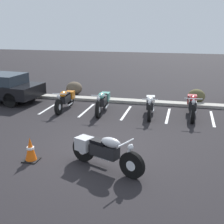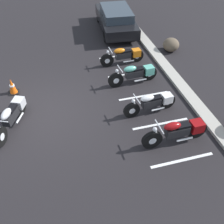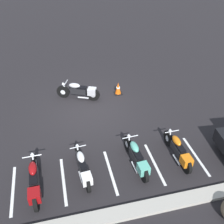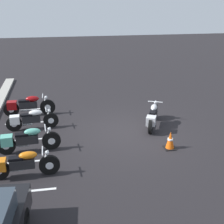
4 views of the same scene
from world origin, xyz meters
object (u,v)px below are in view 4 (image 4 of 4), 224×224
at_px(motorcycle_silver_featured, 153,116).
at_px(parked_bike_3, 27,105).
at_px(traffic_cone, 170,141).
at_px(parked_bike_2, 30,119).
at_px(parked_bike_0, 20,164).
at_px(parked_bike_1, 25,140).

xyz_separation_m(motorcycle_silver_featured, parked_bike_3, (2.23, 5.21, 0.01)).
relative_size(parked_bike_3, traffic_cone, 3.47).
relative_size(motorcycle_silver_featured, traffic_cone, 3.16).
height_order(parked_bike_2, parked_bike_3, parked_bike_3).
bearing_deg(parked_bike_0, parked_bike_2, 87.68).
bearing_deg(motorcycle_silver_featured, parked_bike_2, 106.99).
height_order(parked_bike_0, parked_bike_1, parked_bike_1).
distance_m(parked_bike_0, parked_bike_1, 1.63).
distance_m(motorcycle_silver_featured, parked_bike_2, 5.01).
height_order(motorcycle_silver_featured, traffic_cone, motorcycle_silver_featured).
bearing_deg(parked_bike_1, traffic_cone, -11.17).
height_order(motorcycle_silver_featured, parked_bike_0, motorcycle_silver_featured).
distance_m(parked_bike_3, traffic_cone, 6.73).
distance_m(motorcycle_silver_featured, traffic_cone, 1.99).
distance_m(parked_bike_1, traffic_cone, 5.06).
height_order(parked_bike_2, traffic_cone, parked_bike_2).
xyz_separation_m(parked_bike_1, parked_bike_3, (3.58, 0.23, 0.02)).
bearing_deg(motorcycle_silver_featured, parked_bike_0, 144.71).
distance_m(motorcycle_silver_featured, parked_bike_3, 5.67).
relative_size(motorcycle_silver_featured, parked_bike_0, 0.98).
bearing_deg(motorcycle_silver_featured, parked_bike_3, 90.74).
xyz_separation_m(parked_bike_0, parked_bike_3, (5.21, 0.21, 0.04)).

